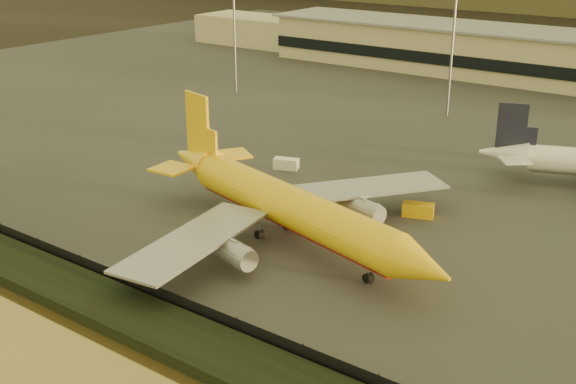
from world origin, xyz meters
name	(u,v)px	position (x,y,z in m)	size (l,w,h in m)	color
ground	(243,266)	(0.00, 0.00, 0.00)	(900.00, 900.00, 0.00)	black
embankment	(138,319)	(0.00, -17.00, 0.70)	(320.00, 7.00, 1.40)	black
tarmac	(518,109)	(0.00, 95.00, 0.10)	(320.00, 220.00, 0.20)	#2D2D2D
perimeter_fence	(166,299)	(0.00, -13.00, 1.30)	(300.00, 0.05, 2.20)	black
terminal_building	(507,54)	(-14.52, 125.55, 6.25)	(202.00, 25.00, 12.60)	tan
apron_light_masts	(570,59)	(15.00, 75.00, 15.70)	(152.20, 12.20, 25.40)	slate
dhl_cargo_jet	(287,207)	(0.22, 8.70, 4.90)	(52.08, 49.95, 15.74)	#F2B60C
gse_vehicle_yellow	(418,210)	(10.24, 26.09, 1.17)	(4.30, 1.93, 1.93)	#F2B60C
gse_vehicle_white	(286,164)	(-16.79, 31.60, 1.12)	(4.09, 1.84, 1.84)	white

